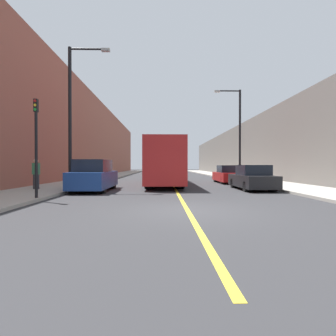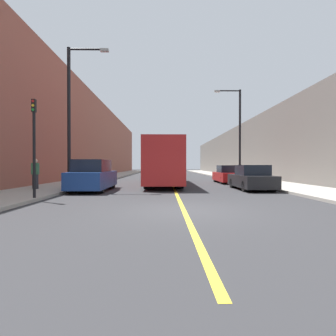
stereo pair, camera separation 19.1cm
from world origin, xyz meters
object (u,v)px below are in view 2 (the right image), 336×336
street_lamp_right (238,129)px  pedestrian (35,173)px  street_lamp_left (72,109)px  bus (164,162)px  parked_suv_left (93,176)px  car_right_near (251,179)px  car_right_mid (227,175)px  traffic_light (34,144)px

street_lamp_right → pedestrian: size_ratio=4.67×
street_lamp_left → pedestrian: street_lamp_left is taller
bus → pedestrian: bearing=-145.4°
parked_suv_left → pedestrian: pedestrian is taller
car_right_near → car_right_mid: car_right_near is taller
street_lamp_left → street_lamp_right: street_lamp_left is taller
bus → traffic_light: 11.02m
parked_suv_left → car_right_near: bearing=3.0°
traffic_light → street_lamp_right: bearing=45.7°
street_lamp_right → pedestrian: 17.05m
parked_suv_left → pedestrian: bearing=-176.6°
car_right_mid → traffic_light: bearing=-134.4°
parked_suv_left → bus: bearing=50.0°
traffic_light → car_right_mid: bearing=45.6°
car_right_mid → street_lamp_right: street_lamp_right is taller
bus → car_right_near: (5.48, -4.52, -1.08)m
street_lamp_left → street_lamp_right: size_ratio=1.01×
street_lamp_left → pedestrian: bearing=-177.4°
pedestrian → car_right_mid: bearing=28.1°
street_lamp_left → street_lamp_right: bearing=34.0°
bus → street_lamp_left: 8.08m
bus → parked_suv_left: size_ratio=2.40×
street_lamp_right → traffic_light: bearing=-134.3°
car_right_mid → pedestrian: pedestrian is taller
parked_suv_left → street_lamp_right: street_lamp_right is taller
bus → pedestrian: bus is taller
car_right_near → street_lamp_right: size_ratio=0.53×
car_right_near → bus: bearing=140.5°
parked_suv_left → street_lamp_right: size_ratio=0.59×
parked_suv_left → street_lamp_right: (11.03, 8.15, 3.96)m
bus → car_right_mid: size_ratio=2.58×
car_right_mid → car_right_near: bearing=-90.3°
parked_suv_left → street_lamp_left: size_ratio=0.58×
car_right_mid → street_lamp_left: size_ratio=0.54×
street_lamp_left → car_right_mid: bearing=32.1°
street_lamp_left → pedestrian: (-2.14, -0.10, -3.79)m
street_lamp_left → traffic_light: (-0.09, -4.39, -2.42)m
car_right_near → pedestrian: 13.08m
street_lamp_right → pedestrian: (-14.38, -8.35, -3.76)m
traffic_light → street_lamp_left: bearing=88.8°
parked_suv_left → street_lamp_left: street_lamp_left is taller
bus → street_lamp_right: (6.81, 3.13, 3.05)m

